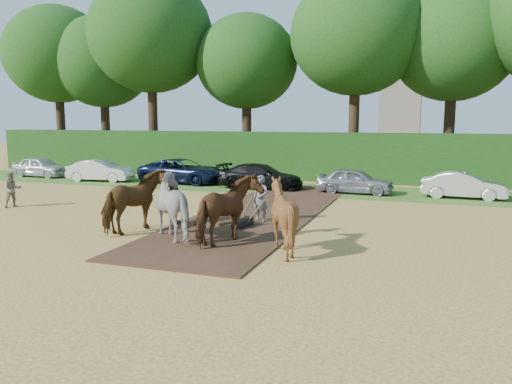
# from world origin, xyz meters

# --- Properties ---
(ground) EXTENTS (120.00, 120.00, 0.00)m
(ground) POSITION_xyz_m (0.00, 0.00, 0.00)
(ground) COLOR gold
(ground) RESTS_ON ground
(earth_strip) EXTENTS (4.50, 17.00, 0.05)m
(earth_strip) POSITION_xyz_m (1.50, 7.00, 0.03)
(earth_strip) COLOR #472D1C
(earth_strip) RESTS_ON ground
(grass_verge) EXTENTS (50.00, 5.00, 0.03)m
(grass_verge) POSITION_xyz_m (0.00, 14.00, 0.01)
(grass_verge) COLOR #38601E
(grass_verge) RESTS_ON ground
(hedgerow) EXTENTS (46.00, 1.60, 3.00)m
(hedgerow) POSITION_xyz_m (0.00, 18.50, 1.50)
(hedgerow) COLOR #14380F
(hedgerow) RESTS_ON ground
(spectator_near) EXTENTS (0.92, 0.96, 1.57)m
(spectator_near) POSITION_xyz_m (-9.24, 4.48, 0.79)
(spectator_near) COLOR #A09A7E
(spectator_near) RESTS_ON ground
(spectator_far) EXTENTS (0.91, 1.20, 1.89)m
(spectator_far) POSITION_xyz_m (-0.84, 3.68, 0.95)
(spectator_far) COLOR #262A33
(spectator_far) RESTS_ON ground
(plough_team) EXTENTS (7.33, 5.15, 2.13)m
(plough_team) POSITION_xyz_m (1.30, 1.79, 1.06)
(plough_team) COLOR brown
(plough_team) RESTS_ON ground
(parked_cars) EXTENTS (40.95, 3.19, 1.46)m
(parked_cars) POSITION_xyz_m (1.38, 13.84, 0.68)
(parked_cars) COLOR silver
(parked_cars) RESTS_ON ground
(treeline) EXTENTS (48.70, 10.60, 14.21)m
(treeline) POSITION_xyz_m (-1.69, 21.69, 8.97)
(treeline) COLOR #382616
(treeline) RESTS_ON ground
(church) EXTENTS (5.20, 5.20, 27.00)m
(church) POSITION_xyz_m (4.00, 55.00, 13.73)
(church) COLOR slate
(church) RESTS_ON ground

